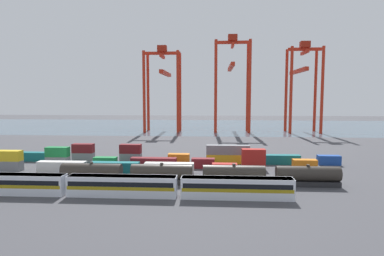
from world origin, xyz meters
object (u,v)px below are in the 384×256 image
object	(u,v)px
passenger_train	(122,185)
shipping_container_3	(115,167)
shipping_container_5	(225,169)
gantry_crane_west	(163,80)
shipping_container_8	(105,162)
freight_tank_row	(198,174)
shipping_container_19	(179,158)
shipping_container_2	(62,167)
gantry_crane_east	(303,78)
shipping_container_6	(58,161)
shipping_container_13	(305,164)
gantry_crane_central	(232,75)

from	to	relation	value
passenger_train	shipping_container_3	world-z (taller)	passenger_train
shipping_container_5	gantry_crane_west	size ratio (longest dim) A/B	0.13
shipping_container_3	shipping_container_8	xyz separation A→B (m)	(-4.58, 6.50, 0.00)
shipping_container_8	freight_tank_row	bearing A→B (deg)	-32.32
freight_tank_row	shipping_container_19	bearing A→B (deg)	105.79
shipping_container_2	shipping_container_8	size ratio (longest dim) A/B	2.00
gantry_crane_east	shipping_container_6	bearing A→B (deg)	-133.37
shipping_container_19	gantry_crane_west	bearing A→B (deg)	101.36
shipping_container_8	gantry_crane_east	world-z (taller)	gantry_crane_east
gantry_crane_east	shipping_container_13	bearing A→B (deg)	-103.89
shipping_container_13	gantry_crane_central	distance (m)	100.14
passenger_train	shipping_container_5	bearing A→B (deg)	44.15
shipping_container_3	shipping_container_8	distance (m)	7.95
shipping_container_5	shipping_container_6	bearing A→B (deg)	171.74
gantry_crane_west	shipping_container_2	bearing A→B (deg)	-95.96
shipping_container_2	gantry_crane_west	size ratio (longest dim) A/B	0.27
shipping_container_2	shipping_container_8	xyz separation A→B (m)	(8.96, 6.50, 0.00)
shipping_container_2	passenger_train	bearing A→B (deg)	-42.91
passenger_train	shipping_container_2	distance (m)	28.34
shipping_container_2	shipping_container_8	world-z (taller)	same
shipping_container_5	shipping_container_19	distance (m)	18.04
shipping_container_8	shipping_container_19	distance (m)	20.21
shipping_container_19	gantry_crane_east	xyz separation A→B (m)	(56.60, 87.57, 26.97)
gantry_crane_east	gantry_crane_central	bearing A→B (deg)	178.91
freight_tank_row	shipping_container_19	world-z (taller)	freight_tank_row
passenger_train	shipping_container_3	distance (m)	20.60
gantry_crane_central	shipping_container_8	bearing A→B (deg)	-112.18
shipping_container_19	gantry_crane_east	bearing A→B (deg)	57.12
shipping_container_8	gantry_crane_east	bearing A→B (deg)	51.16
shipping_container_13	shipping_container_8	bearing A→B (deg)	180.00
freight_tank_row	shipping_container_3	distance (m)	23.10
shipping_container_2	shipping_container_6	xyz separation A→B (m)	(-4.16, 6.50, 0.00)
freight_tank_row	shipping_container_8	distance (m)	30.24
gantry_crane_east	freight_tank_row	bearing A→B (deg)	-114.48
shipping_container_8	shipping_container_19	xyz separation A→B (m)	(19.14, 6.50, 0.00)
shipping_container_13	shipping_container_19	distance (m)	33.96
shipping_container_6	gantry_crane_central	xyz separation A→B (m)	(51.76, 94.77, 29.24)
passenger_train	shipping_container_6	bearing A→B (deg)	134.01
passenger_train	shipping_container_8	xyz separation A→B (m)	(-11.79, 25.78, -0.84)
shipping_container_2	shipping_container_19	xyz separation A→B (m)	(28.10, 13.00, 0.00)
shipping_container_3	shipping_container_6	xyz separation A→B (m)	(-17.70, 6.50, 0.00)
shipping_container_5	gantry_crane_west	xyz separation A→B (m)	(-30.10, 100.59, 26.26)
passenger_train	gantry_crane_east	bearing A→B (deg)	61.92
freight_tank_row	gantry_crane_west	xyz separation A→B (m)	(-24.00, 110.25, 25.39)
freight_tank_row	shipping_container_5	size ratio (longest dim) A/B	9.87
shipping_container_6	gantry_crane_west	xyz separation A→B (m)	(14.66, 94.09, 26.26)
shipping_container_6	gantry_crane_west	distance (m)	98.78
shipping_container_6	freight_tank_row	bearing A→B (deg)	-22.68
passenger_train	shipping_container_8	bearing A→B (deg)	114.57
shipping_container_3	shipping_container_13	world-z (taller)	same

